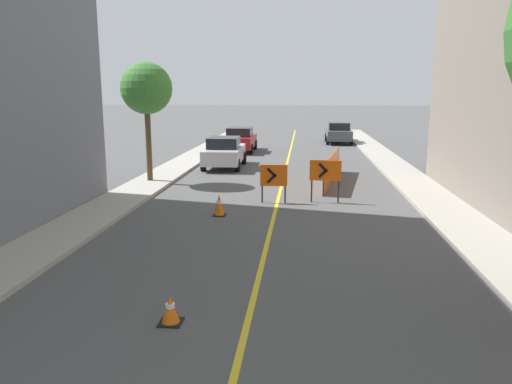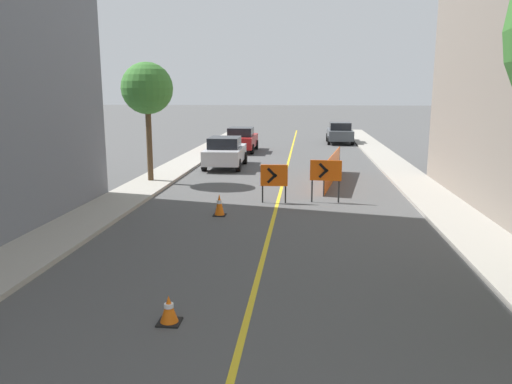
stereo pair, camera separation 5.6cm
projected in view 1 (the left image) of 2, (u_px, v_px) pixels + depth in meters
name	position (u px, v px, depth m)	size (l,w,h in m)	color
lane_stripe	(285.00, 173.00, 24.14)	(0.12, 54.56, 0.01)	gold
sidewalk_left	(172.00, 170.00, 24.65)	(1.81, 54.56, 0.12)	#9E998E
sidewalk_right	(403.00, 174.00, 23.60)	(1.81, 54.56, 0.12)	#9E998E
traffic_cone_second	(170.00, 310.00, 8.46)	(0.39, 0.39, 0.49)	black
traffic_cone_third	(219.00, 205.00, 15.82)	(0.39, 0.39, 0.70)	black
arrow_barricade_primary	(274.00, 177.00, 17.52)	(0.96, 0.11, 1.37)	#EF560C
arrow_barricade_secondary	(325.00, 172.00, 17.58)	(1.11, 0.15, 1.51)	#EF560C
safety_mesh_fence	(332.00, 168.00, 21.56)	(1.00, 6.14, 1.24)	#EF560C
parked_car_curb_near	(224.00, 152.00, 25.80)	(1.95, 4.35, 1.59)	#B7B7BC
parked_car_curb_mid	(240.00, 139.00, 32.65)	(1.93, 4.31, 1.59)	maroon
parked_car_curb_far	(338.00, 133.00, 37.99)	(1.93, 4.31, 1.59)	#474C51
street_tree_left_near	(146.00, 89.00, 20.78)	(2.16, 2.16, 4.97)	#4C3823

